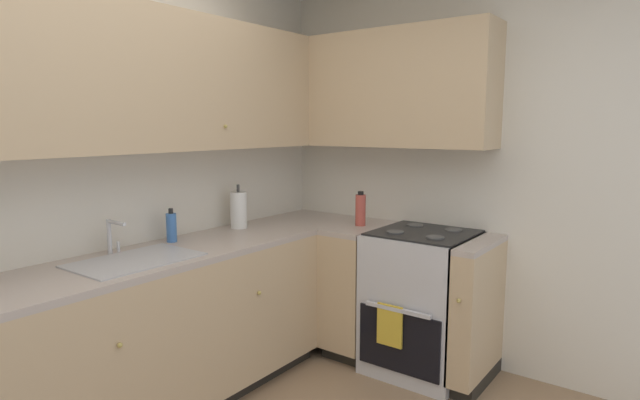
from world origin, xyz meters
The scene contains 14 objects.
wall_back centered at (0.00, 1.45, 1.29)m, with size 4.20×0.05×2.57m, color silver.
wall_right centered at (2.08, 0.00, 1.29)m, with size 0.05×2.94×2.57m, color silver.
lower_cabinets_back centered at (0.42, 1.13, 0.45)m, with size 2.05×0.62×0.88m.
countertop_back centered at (0.42, 1.12, 0.90)m, with size 3.26×0.60×0.04m, color #B7A89E.
lower_cabinets_right centered at (1.75, 0.39, 0.45)m, with size 0.62×1.08×0.88m.
countertop_right centered at (1.75, 0.39, 0.90)m, with size 0.60×1.08×0.03m.
oven_range centered at (1.77, 0.19, 0.47)m, with size 0.68×0.62×1.07m.
upper_cabinets_back centered at (0.26, 1.26, 1.85)m, with size 2.94×0.34×0.77m.
upper_cabinets_right centered at (1.89, 0.62, 1.85)m, with size 0.32×1.60×0.77m.
sink centered at (0.26, 1.09, 0.88)m, with size 0.62×0.40×0.10m.
faucet centered at (0.26, 1.30, 1.03)m, with size 0.07×0.16×0.19m.
soap_bottle centered at (0.65, 1.30, 1.01)m, with size 0.06×0.06×0.20m.
paper_towel_roll centered at (1.18, 1.28, 1.04)m, with size 0.11×0.11×0.31m.
oil_bottle centered at (1.75, 0.67, 1.03)m, with size 0.07×0.07×0.24m.
Camera 1 is at (-1.25, -1.21, 1.61)m, focal length 28.98 mm.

